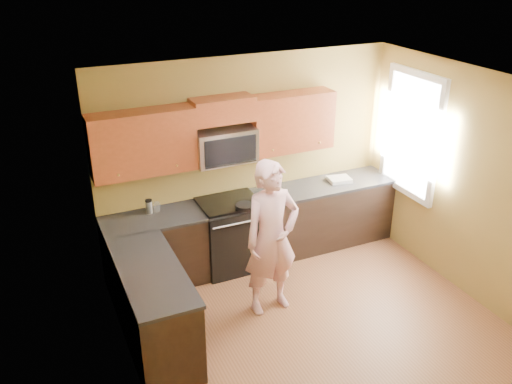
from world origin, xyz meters
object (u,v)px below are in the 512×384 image
frying_pan (245,208)px  travel_mug (150,213)px  woman (272,238)px  microwave (225,161)px  stove (230,234)px  butter_tub (278,194)px

frying_pan → travel_mug: bearing=148.2°
woman → frying_pan: bearing=86.0°
microwave → frying_pan: microwave is taller
stove → frying_pan: bearing=-67.7°
travel_mug → microwave: bearing=-2.1°
stove → butter_tub: (0.69, 0.00, 0.45)m
stove → woman: (0.10, -1.02, 0.44)m
stove → travel_mug: bearing=170.7°
stove → woman: size_ratio=0.52×
microwave → travel_mug: bearing=177.9°
microwave → frying_pan: size_ratio=1.88×
woman → travel_mug: bearing=129.0°
microwave → butter_tub: (0.69, -0.12, -0.53)m
microwave → woman: woman is taller
microwave → travel_mug: size_ratio=4.30×
frying_pan → travel_mug: travel_mug is taller
frying_pan → butter_tub: frying_pan is taller
frying_pan → butter_tub: size_ratio=3.30×
frying_pan → travel_mug: size_ratio=2.29×
stove → travel_mug: travel_mug is taller
woman → frying_pan: 0.76m
stove → butter_tub: size_ratio=7.74×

